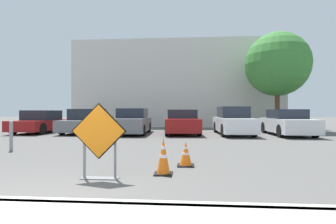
{
  "coord_description": "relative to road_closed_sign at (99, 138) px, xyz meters",
  "views": [
    {
      "loc": [
        2.35,
        -3.38,
        1.33
      ],
      "look_at": [
        1.18,
        11.65,
        1.29
      ],
      "focal_mm": 28.0,
      "sensor_mm": 36.0,
      "label": 1
    }
  ],
  "objects": [
    {
      "name": "ground_plane",
      "position": [
        -0.61,
        8.4,
        -0.82
      ],
      "size": [
        96.0,
        96.0,
        0.0
      ],
      "primitive_type": "plane",
      "color": "#565451"
    },
    {
      "name": "curb_lip",
      "position": [
        -0.61,
        -1.6,
        -0.75
      ],
      "size": [
        24.7,
        0.2,
        0.14
      ],
      "color": "#ADAAA3",
      "rests_on": "ground_plane"
    },
    {
      "name": "road_closed_sign",
      "position": [
        0.0,
        0.0,
        0.0
      ],
      "size": [
        1.1,
        0.2,
        1.49
      ],
      "color": "black",
      "rests_on": "ground_plane"
    },
    {
      "name": "traffic_cone_nearest",
      "position": [
        1.22,
        0.5,
        -0.44
      ],
      "size": [
        0.38,
        0.38,
        0.78
      ],
      "color": "black",
      "rests_on": "ground_plane"
    },
    {
      "name": "traffic_cone_second",
      "position": [
        1.68,
        1.38,
        -0.53
      ],
      "size": [
        0.41,
        0.41,
        0.6
      ],
      "color": "black",
      "rests_on": "ground_plane"
    },
    {
      "name": "parked_car_nearest",
      "position": [
        -7.39,
        10.61,
        -0.17
      ],
      "size": [
        2.03,
        4.24,
        1.38
      ],
      "rotation": [
        0.0,
        0.0,
        3.12
      ],
      "color": "maroon",
      "rests_on": "ground_plane"
    },
    {
      "name": "parked_car_second",
      "position": [
        -4.47,
        10.64,
        -0.15
      ],
      "size": [
        2.1,
        4.39,
        1.47
      ],
      "rotation": [
        0.0,
        0.0,
        3.1
      ],
      "color": "slate",
      "rests_on": "ground_plane"
    },
    {
      "name": "parked_car_third",
      "position": [
        -1.55,
        10.26,
        -0.13
      ],
      "size": [
        1.96,
        4.54,
        1.49
      ],
      "rotation": [
        0.0,
        0.0,
        3.18
      ],
      "color": "slate",
      "rests_on": "ground_plane"
    },
    {
      "name": "parked_car_fourth",
      "position": [
        1.37,
        10.31,
        -0.14
      ],
      "size": [
        2.15,
        4.23,
        1.42
      ],
      "rotation": [
        0.0,
        0.0,
        3.21
      ],
      "color": "maroon",
      "rests_on": "ground_plane"
    },
    {
      "name": "parked_car_fifth",
      "position": [
        4.29,
        10.24,
        -0.09
      ],
      "size": [
        1.89,
        4.7,
        1.59
      ],
      "rotation": [
        0.0,
        0.0,
        3.18
      ],
      "color": "white",
      "rests_on": "ground_plane"
    },
    {
      "name": "parked_car_sixth",
      "position": [
        7.21,
        10.03,
        -0.14
      ],
      "size": [
        1.92,
        4.46,
        1.44
      ],
      "rotation": [
        0.0,
        0.0,
        3.15
      ],
      "color": "silver",
      "rests_on": "ground_plane"
    },
    {
      "name": "bollard_nearest",
      "position": [
        -4.23,
        3.4,
        -0.28
      ],
      "size": [
        0.12,
        0.12,
        1.01
      ],
      "color": "gray",
      "rests_on": "ground_plane"
    },
    {
      "name": "building_facade_backdrop",
      "position": [
        0.74,
        18.92,
        2.86
      ],
      "size": [
        17.75,
        5.0,
        7.36
      ],
      "color": "beige",
      "rests_on": "ground_plane"
    },
    {
      "name": "street_tree_behind_lot",
      "position": [
        7.88,
        13.64,
        3.76
      ],
      "size": [
        4.39,
        4.39,
        6.78
      ],
      "color": "#513823",
      "rests_on": "ground_plane"
    }
  ]
}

